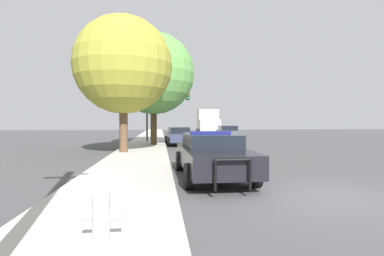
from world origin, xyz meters
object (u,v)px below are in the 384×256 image
at_px(car_background_oncoming, 228,133).
at_px(tree_sidewalk_mid, 154,74).
at_px(police_car, 212,154).
at_px(box_truck, 208,122).
at_px(fire_hydrant, 101,214).
at_px(car_background_midblock, 178,136).
at_px(traffic_light, 165,103).
at_px(tree_sidewalk_near, 123,65).

distance_m(car_background_oncoming, tree_sidewalk_mid, 10.18).
bearing_deg(police_car, box_truck, -99.82).
height_order(fire_hydrant, car_background_midblock, car_background_midblock).
bearing_deg(traffic_light, police_car, -85.42).
distance_m(car_background_oncoming, tree_sidewalk_near, 14.54).
xyz_separation_m(car_background_oncoming, tree_sidewalk_near, (-8.48, -11.03, 4.22)).
distance_m(tree_sidewalk_near, tree_sidewalk_mid, 5.38).
bearing_deg(tree_sidewalk_near, tree_sidewalk_mid, 73.08).
xyz_separation_m(fire_hydrant, car_background_midblock, (2.24, 18.43, 0.20)).
xyz_separation_m(traffic_light, car_background_oncoming, (6.02, 2.54, -2.64)).
xyz_separation_m(fire_hydrant, box_truck, (6.85, 33.17, 1.19)).
bearing_deg(tree_sidewalk_near, car_background_oncoming, 52.44).
height_order(tree_sidewalk_near, tree_sidewalk_mid, tree_sidewalk_mid).
height_order(car_background_midblock, tree_sidewalk_near, tree_sidewalk_near).
distance_m(police_car, fire_hydrant, 5.93).
xyz_separation_m(police_car, fire_hydrant, (-2.54, -5.35, -0.25)).
distance_m(traffic_light, tree_sidewalk_mid, 3.98).
bearing_deg(police_car, fire_hydrant, 63.62).
bearing_deg(tree_sidewalk_mid, fire_hydrant, -91.20).
xyz_separation_m(car_background_midblock, box_truck, (4.61, 14.74, 0.99)).
relative_size(traffic_light, tree_sidewalk_near, 0.60).
xyz_separation_m(fire_hydrant, car_background_oncoming, (7.29, 23.64, 0.21)).
bearing_deg(car_background_oncoming, traffic_light, 25.42).
distance_m(car_background_midblock, tree_sidewalk_mid, 5.00).
distance_m(fire_hydrant, car_background_midblock, 18.56).
bearing_deg(police_car, car_background_midblock, -89.69).
relative_size(car_background_oncoming, car_background_midblock, 1.08).
bearing_deg(fire_hydrant, car_background_midblock, 83.08).
distance_m(fire_hydrant, box_truck, 33.89).
height_order(traffic_light, car_background_midblock, traffic_light).
bearing_deg(traffic_light, box_truck, 65.21).
bearing_deg(car_background_oncoming, tree_sidewalk_near, 54.97).
distance_m(police_car, tree_sidewalk_mid, 13.38).
bearing_deg(car_background_oncoming, tree_sidewalk_mid, 42.97).
height_order(box_truck, tree_sidewalk_near, tree_sidewalk_near).
distance_m(police_car, traffic_light, 16.01).
xyz_separation_m(police_car, car_background_oncoming, (4.75, 18.29, -0.03)).
distance_m(police_car, car_background_oncoming, 18.90).
bearing_deg(box_truck, tree_sidewalk_near, 72.19).
xyz_separation_m(car_background_midblock, tree_sidewalk_near, (-3.43, -5.81, 4.23)).
bearing_deg(traffic_light, tree_sidewalk_mid, -105.05).
distance_m(fire_hydrant, car_background_oncoming, 24.74).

